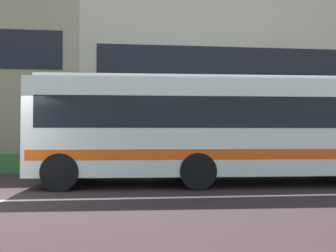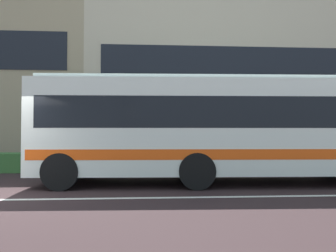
# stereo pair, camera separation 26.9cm
# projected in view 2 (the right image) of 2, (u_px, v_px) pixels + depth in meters

# --- Properties ---
(apartment_block_right) EXTENTS (21.79, 8.93, 9.02)m
(apartment_block_right) POSITION_uv_depth(u_px,v_px,m) (261.00, 90.00, 21.37)
(apartment_block_right) COLOR beige
(apartment_block_right) RESTS_ON ground_plane
(transit_bus) EXTENTS (10.70, 2.95, 3.16)m
(transit_bus) POSITION_uv_depth(u_px,v_px,m) (213.00, 126.00, 9.84)
(transit_bus) COLOR silver
(transit_bus) RESTS_ON ground_plane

